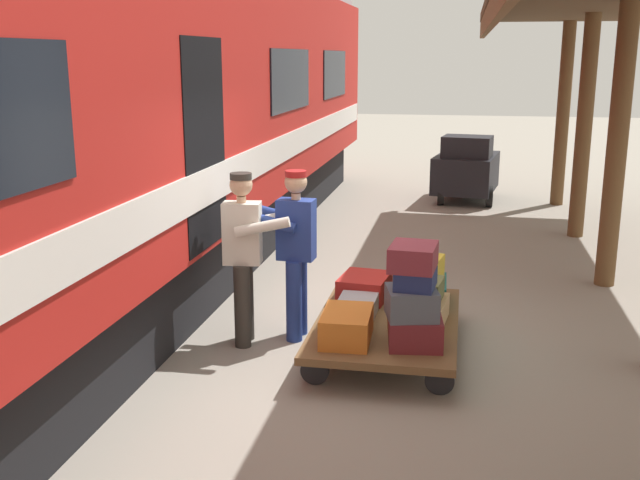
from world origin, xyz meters
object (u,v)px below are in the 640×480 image
object	(u,v)px
suitcase_burgundy_valise	(413,257)
suitcase_olive_duffel	(421,289)
train_car	(61,130)
suitcase_navy_fabric	(416,279)
suitcase_teal_softside	(423,291)
porter_in_overalls	(294,249)
baggage_tug	(466,169)
suitcase_maroon_trunk	(415,331)
suitcase_slate_roller	(412,303)
suitcase_orange_carryall	(347,326)
suitcase_yellow_case	(422,268)
suitcase_red_plastic	(365,287)
porter_by_door	(245,253)
suitcase_gray_aluminum	(356,309)
luggage_cart	(387,324)
suitcase_tan_vintage	(419,311)

from	to	relation	value
suitcase_burgundy_valise	suitcase_olive_duffel	distance (m)	0.74
train_car	suitcase_navy_fabric	size ratio (longest dim) A/B	53.28
suitcase_teal_softside	porter_in_overalls	size ratio (longest dim) A/B	0.36
baggage_tug	suitcase_maroon_trunk	bearing A→B (deg)	87.23
train_car	suitcase_teal_softside	distance (m)	3.97
suitcase_maroon_trunk	suitcase_slate_roller	world-z (taller)	suitcase_slate_roller
suitcase_maroon_trunk	baggage_tug	xyz separation A→B (m)	(-0.41, -8.57, 0.18)
suitcase_orange_carryall	suitcase_yellow_case	bearing A→B (deg)	-116.38
suitcase_slate_roller	suitcase_yellow_case	xyz separation A→B (m)	(-0.02, -1.20, -0.03)
suitcase_red_plastic	suitcase_yellow_case	size ratio (longest dim) A/B	1.48
suitcase_burgundy_valise	porter_by_door	distance (m)	1.74
suitcase_gray_aluminum	porter_by_door	xyz separation A→B (m)	(1.09, 0.05, 0.52)
suitcase_yellow_case	suitcase_olive_duffel	bearing A→B (deg)	92.83
suitcase_slate_roller	suitcase_navy_fabric	bearing A→B (deg)	-128.07
train_car	suitcase_orange_carryall	xyz separation A→B (m)	(-2.98, 0.63, -1.61)
suitcase_slate_roller	porter_by_door	bearing A→B (deg)	-19.17
suitcase_slate_roller	suitcase_burgundy_valise	size ratio (longest dim) A/B	0.91
train_car	suitcase_burgundy_valise	bearing A→B (deg)	170.54
suitcase_maroon_trunk	porter_by_door	xyz separation A→B (m)	(1.69, -0.55, 0.47)
suitcase_navy_fabric	porter_in_overalls	size ratio (longest dim) A/B	0.23
suitcase_orange_carryall	suitcase_olive_duffel	world-z (taller)	suitcase_olive_duffel
baggage_tug	train_car	bearing A→B (deg)	63.30
suitcase_navy_fabric	suitcase_burgundy_valise	distance (m)	0.19
suitcase_teal_softside	suitcase_burgundy_valise	distance (m)	1.34
suitcase_burgundy_valise	porter_by_door	xyz separation A→B (m)	(1.65, -0.51, -0.18)
train_car	suitcase_slate_roller	xyz separation A→B (m)	(-3.54, 0.65, -1.35)
suitcase_burgundy_valise	suitcase_slate_roller	bearing A→B (deg)	91.90
suitcase_maroon_trunk	suitcase_yellow_case	world-z (taller)	suitcase_yellow_case
suitcase_gray_aluminum	porter_by_door	distance (m)	1.21
suitcase_orange_carryall	suitcase_olive_duffel	distance (m)	0.89
luggage_cart	suitcase_olive_duffel	bearing A→B (deg)	-177.09
suitcase_olive_duffel	porter_in_overalls	bearing A→B (deg)	-8.24
suitcase_red_plastic	suitcase_burgundy_valise	xyz separation A→B (m)	(-0.56, 1.16, 0.66)
suitcase_navy_fabric	porter_in_overalls	xyz separation A→B (m)	(1.25, -0.79, 0.01)
suitcase_tan_vintage	suitcase_navy_fabric	xyz separation A→B (m)	(0.01, 0.59, 0.49)
suitcase_burgundy_valise	porter_in_overalls	size ratio (longest dim) A/B	0.27
luggage_cart	porter_by_door	xyz separation A→B (m)	(1.39, 0.05, 0.65)
luggage_cart	suitcase_burgundy_valise	xyz separation A→B (m)	(-0.26, 0.56, 0.83)
suitcase_tan_vintage	porter_by_door	bearing A→B (deg)	1.57
suitcase_teal_softside	suitcase_slate_roller	world-z (taller)	suitcase_slate_roller
luggage_cart	suitcase_olive_duffel	size ratio (longest dim) A/B	5.51
porter_in_overalls	porter_by_door	bearing A→B (deg)	29.36
suitcase_red_plastic	suitcase_burgundy_valise	size ratio (longest dim) A/B	1.24
suitcase_slate_roller	suitcase_maroon_trunk	bearing A→B (deg)	-147.31
suitcase_olive_duffel	suitcase_gray_aluminum	bearing A→B (deg)	1.49
suitcase_maroon_trunk	porter_by_door	size ratio (longest dim) A/B	0.28
baggage_tug	porter_by_door	bearing A→B (deg)	75.27
suitcase_gray_aluminum	luggage_cart	bearing A→B (deg)	180.00
suitcase_teal_softside	porter_by_door	distance (m)	1.88
suitcase_olive_duffel	baggage_tug	bearing A→B (deg)	-92.90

